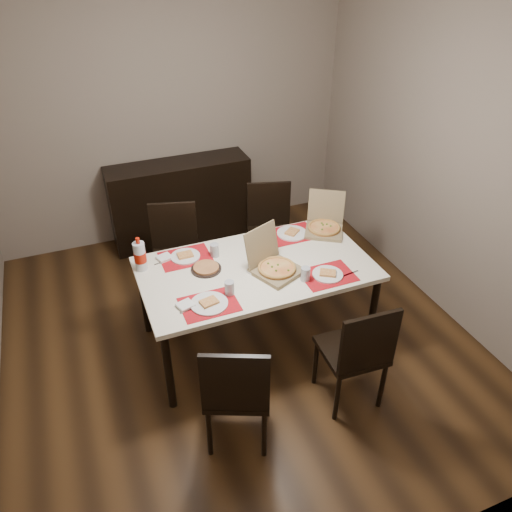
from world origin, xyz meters
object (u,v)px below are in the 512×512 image
at_px(chair_far_left, 175,250).
at_px(dip_bowl, 267,253).
at_px(sideboard, 181,201).
at_px(dining_table, 256,274).
at_px(pizza_box_center, 274,265).
at_px(chair_near_left, 237,390).
at_px(chair_far_right, 270,227).
at_px(soda_bottle, 140,256).
at_px(chair_near_right, 357,351).

distance_m(chair_far_left, dip_bowl, 0.97).
xyz_separation_m(sideboard, dip_bowl, (0.30, -1.72, 0.32)).
bearing_deg(dining_table, sideboard, 94.56).
bearing_deg(pizza_box_center, chair_far_left, 121.10).
bearing_deg(chair_far_left, chair_near_left, -91.10).
relative_size(sideboard, chair_near_left, 1.61).
height_order(chair_far_left, pizza_box_center, pizza_box_center).
xyz_separation_m(chair_far_left, chair_far_right, (0.96, 0.06, 0.00)).
bearing_deg(chair_far_left, dining_table, -61.07).
relative_size(dining_table, chair_far_right, 1.94).
xyz_separation_m(chair_near_left, dip_bowl, (0.64, 1.03, 0.25)).
bearing_deg(soda_bottle, pizza_box_center, -23.27).
height_order(chair_far_right, pizza_box_center, pizza_box_center).
distance_m(chair_far_left, pizza_box_center, 1.13).
bearing_deg(chair_far_right, chair_near_right, -93.29).
xyz_separation_m(sideboard, chair_near_left, (-0.35, -2.76, 0.06)).
bearing_deg(dip_bowl, chair_far_left, 130.85).
xyz_separation_m(chair_near_left, soda_bottle, (-0.34, 1.20, 0.36)).
height_order(chair_near_right, soda_bottle, soda_bottle).
xyz_separation_m(pizza_box_center, dip_bowl, (0.04, 0.23, -0.04)).
bearing_deg(sideboard, chair_near_left, -97.15).
distance_m(chair_far_left, soda_bottle, 0.74).
distance_m(dining_table, chair_far_right, 1.04).
distance_m(chair_near_left, soda_bottle, 1.30).
xyz_separation_m(chair_near_left, chair_far_left, (0.03, 1.74, 0.00)).
distance_m(dining_table, chair_far_left, 0.97).
height_order(dining_table, chair_near_left, chair_near_left).
relative_size(chair_far_right, soda_bottle, 3.30).
relative_size(dining_table, chair_far_left, 1.94).
bearing_deg(dip_bowl, chair_near_left, -121.88).
height_order(sideboard, dining_table, sideboard).
height_order(sideboard, pizza_box_center, pizza_box_center).
relative_size(pizza_box_center, dip_bowl, 3.58).
bearing_deg(pizza_box_center, chair_near_left, -126.80).
bearing_deg(soda_bottle, chair_far_right, 23.97).
bearing_deg(chair_far_right, sideboard, 124.21).
height_order(chair_far_left, soda_bottle, soda_bottle).
height_order(chair_far_right, soda_bottle, soda_bottle).
height_order(chair_far_right, dip_bowl, chair_far_right).
height_order(chair_near_left, chair_far_left, same).
relative_size(chair_near_right, chair_far_left, 1.00).
distance_m(sideboard, chair_near_left, 2.78).
xyz_separation_m(chair_far_right, pizza_box_center, (-0.40, -1.00, 0.29)).
height_order(sideboard, soda_bottle, soda_bottle).
height_order(chair_near_left, chair_near_right, same).
height_order(chair_far_left, chair_far_right, same).
height_order(sideboard, chair_near_left, chair_near_left).
bearing_deg(sideboard, dining_table, -85.44).
relative_size(pizza_box_center, soda_bottle, 1.64).
distance_m(chair_near_left, pizza_box_center, 1.04).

